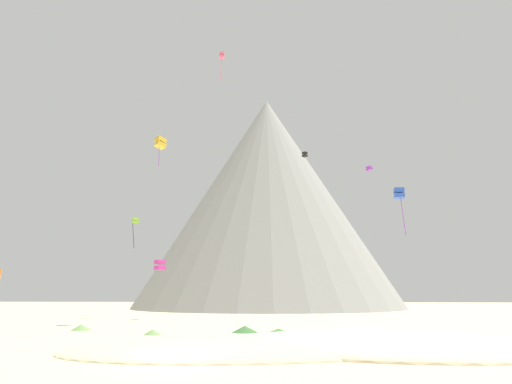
{
  "coord_description": "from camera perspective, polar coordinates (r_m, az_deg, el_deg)",
  "views": [
    {
      "loc": [
        6.93,
        -25.11,
        3.74
      ],
      "look_at": [
        1.72,
        35.46,
        18.19
      ],
      "focal_mm": 30.33,
      "sensor_mm": 36.0,
      "label": 1
    }
  ],
  "objects": [
    {
      "name": "kite_violet_high",
      "position": [
        88.52,
        14.71,
        3.02
      ],
      "size": [
        1.29,
        1.3,
        0.98
      ],
      "rotation": [
        0.0,
        0.0,
        3.76
      ],
      "color": "purple"
    },
    {
      "name": "kite_gold_mid",
      "position": [
        64.56,
        -12.5,
        6.34
      ],
      "size": [
        1.94,
        1.94,
        4.32
      ],
      "rotation": [
        0.0,
        0.0,
        2.37
      ],
      "color": "gold"
    },
    {
      "name": "kite_black_high",
      "position": [
        78.08,
        6.45,
        4.92
      ],
      "size": [
        1.05,
        1.05,
        2.6
      ],
      "rotation": [
        0.0,
        0.0,
        5.48
      ],
      "color": "black"
    },
    {
      "name": "bush_far_right",
      "position": [
        44.44,
        -13.48,
        -17.52
      ],
      "size": [
        2.5,
        2.5,
        0.51
      ],
      "primitive_type": "cone",
      "rotation": [
        0.0,
        0.0,
        4.09
      ],
      "color": "#668C4C",
      "rests_on": "ground_plane"
    },
    {
      "name": "bush_near_right",
      "position": [
        45.54,
        3.01,
        -17.79
      ],
      "size": [
        3.16,
        3.16,
        0.43
      ],
      "primitive_type": "cone",
      "rotation": [
        0.0,
        0.0,
        3.62
      ],
      "color": "#477238",
      "rests_on": "ground_plane"
    },
    {
      "name": "bush_scatter_east",
      "position": [
        45.91,
        -1.47,
        -17.63
      ],
      "size": [
        3.2,
        3.2,
        0.67
      ],
      "primitive_type": "cone",
      "rotation": [
        0.0,
        0.0,
        3.36
      ],
      "color": "#386633",
      "rests_on": "ground_plane"
    },
    {
      "name": "dune_foreground_right",
      "position": [
        33.85,
        16.52,
        -19.2
      ],
      "size": [
        26.13,
        18.79,
        2.46
      ],
      "primitive_type": "ellipsoid",
      "rotation": [
        0.0,
        0.0,
        2.96
      ],
      "color": "beige",
      "rests_on": "ground_plane"
    },
    {
      "name": "kite_blue_mid",
      "position": [
        53.18,
        18.37,
        -0.21
      ],
      "size": [
        1.27,
        1.26,
        5.61
      ],
      "rotation": [
        0.0,
        0.0,
        4.59
      ],
      "color": "blue"
    },
    {
      "name": "kite_lime_mid",
      "position": [
        77.8,
        -15.63,
        -3.71
      ],
      "size": [
        1.37,
        1.39,
        5.36
      ],
      "rotation": [
        0.0,
        0.0,
        0.61
      ],
      "color": "#8CD133"
    },
    {
      "name": "bush_low_patch",
      "position": [
        52.19,
        -22.06,
        -16.2
      ],
      "size": [
        2.3,
        2.3,
        0.63
      ],
      "primitive_type": "cone",
      "rotation": [
        0.0,
        0.0,
        1.5
      ],
      "color": "#668C4C",
      "rests_on": "ground_plane"
    },
    {
      "name": "kite_magenta_low",
      "position": [
        71.29,
        -12.55,
        -9.39
      ],
      "size": [
        1.94,
        1.94,
        1.52
      ],
      "rotation": [
        0.0,
        0.0,
        2.43
      ],
      "color": "#D1339E"
    },
    {
      "name": "dune_foreground_left",
      "position": [
        32.02,
        -0.13,
        -20.08
      ],
      "size": [
        28.97,
        19.92,
        1.65
      ],
      "primitive_type": "ellipsoid",
      "rotation": [
        0.0,
        0.0,
        0.26
      ],
      "color": "#CCBA8E",
      "rests_on": "ground_plane"
    },
    {
      "name": "rock_massif",
      "position": [
        129.03,
        1.84,
        -1.56
      ],
      "size": [
        102.47,
        102.47,
        63.35
      ],
      "color": "gray",
      "rests_on": "ground_plane"
    },
    {
      "name": "kite_rainbow_high",
      "position": [
        64.91,
        -4.52,
        17.41
      ],
      "size": [
        0.79,
        0.8,
        4.34
      ],
      "rotation": [
        0.0,
        0.0,
        0.13
      ],
      "color": "#E5668C"
    },
    {
      "name": "ground_plane",
      "position": [
        26.31,
        -11.17,
        -21.31
      ],
      "size": [
        400.0,
        400.0,
        0.0
      ],
      "primitive_type": "plane",
      "color": "#CCBA8E"
    }
  ]
}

